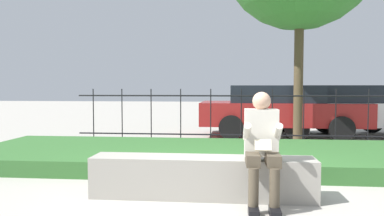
{
  "coord_description": "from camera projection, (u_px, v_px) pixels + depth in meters",
  "views": [
    {
      "loc": [
        0.07,
        -4.52,
        1.35
      ],
      "look_at": [
        -0.59,
        2.09,
        0.98
      ],
      "focal_mm": 35.0,
      "sensor_mm": 36.0,
      "label": 1
    }
  ],
  "objects": [
    {
      "name": "stone_bench",
      "position": [
        202.0,
        179.0,
        4.59
      ],
      "size": [
        2.72,
        0.46,
        0.5
      ],
      "color": "gray",
      "rests_on": "ground_plane"
    },
    {
      "name": "car_parked_center",
      "position": [
        280.0,
        109.0,
        10.29
      ],
      "size": [
        4.45,
        2.03,
        1.4
      ],
      "rotation": [
        0.0,
        0.0,
        -0.03
      ],
      "color": "maroon",
      "rests_on": "ground_plane"
    },
    {
      "name": "iron_fence",
      "position": [
        226.0,
        116.0,
        8.53
      ],
      "size": [
        6.94,
        0.03,
        1.31
      ],
      "color": "black",
      "rests_on": "ground_plane"
    },
    {
      "name": "grass_berm",
      "position": [
        225.0,
        156.0,
        6.64
      ],
      "size": [
        8.94,
        2.77,
        0.26
      ],
      "color": "#33662D",
      "rests_on": "ground_plane"
    },
    {
      "name": "ground_plane",
      "position": [
        223.0,
        198.0,
        4.57
      ],
      "size": [
        60.0,
        60.0,
        0.0
      ],
      "primitive_type": "plane",
      "color": "#A8A399"
    },
    {
      "name": "car_parked_right",
      "position": [
        336.0,
        109.0,
        10.33
      ],
      "size": [
        4.2,
        2.05,
        1.4
      ],
      "rotation": [
        0.0,
        0.0,
        0.03
      ],
      "color": "silver",
      "rests_on": "ground_plane"
    },
    {
      "name": "person_seated_reader",
      "position": [
        262.0,
        143.0,
        4.23
      ],
      "size": [
        0.42,
        0.73,
        1.3
      ],
      "color": "black",
      "rests_on": "ground_plane"
    }
  ]
}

